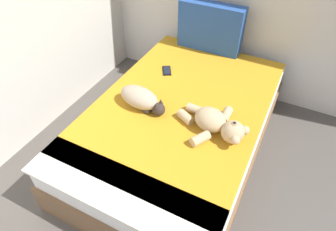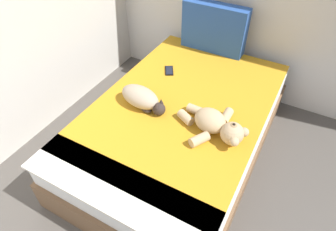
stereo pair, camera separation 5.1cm
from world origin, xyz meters
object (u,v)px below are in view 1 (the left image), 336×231
Objects in this scene: cell_phone at (167,71)px; teddy_bear at (216,124)px; patterned_cushion at (210,27)px; bed at (180,128)px; cat at (141,98)px.

teddy_bear is at bearing -38.47° from cell_phone.
teddy_bear is (0.47, -1.07, -0.16)m from patterned_cushion.
bed is at bearing -82.39° from patterned_cushion.
patterned_cushion is at bearing 113.55° from teddy_bear.
teddy_bear reaches higher than cat.
patterned_cushion is at bearing 97.61° from bed.
bed is 3.30× the size of patterned_cushion.
cat is at bearing -152.64° from bed.
cell_phone is (-0.04, 0.52, -0.07)m from cat.
teddy_bear is 0.84m from cell_phone.
cat is 0.78× the size of teddy_bear.
cell_phone is at bearing 129.69° from bed.
patterned_cushion reaches higher than cell_phone.
bed is 4.87× the size of cat.
bed is at bearing -50.31° from cell_phone.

